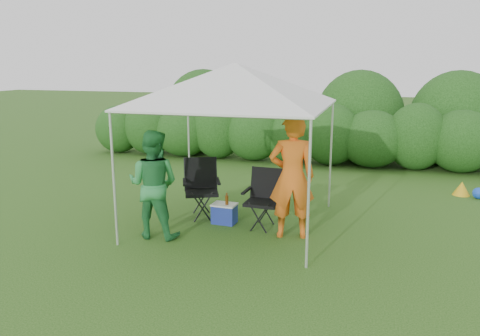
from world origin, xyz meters
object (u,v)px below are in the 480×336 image
(canopy, at_px, (235,85))
(man, at_px, (292,177))
(chair_left, at_px, (201,184))
(chair_right, at_px, (264,194))
(woman, at_px, (153,184))
(cooler, at_px, (224,213))

(canopy, distance_m, man, 1.83)
(chair_left, bearing_deg, canopy, -42.59)
(chair_right, xyz_separation_m, woman, (-1.62, -0.99, 0.31))
(woman, xyz_separation_m, cooler, (0.90, 0.94, -0.71))
(man, relative_size, woman, 1.14)
(woman, bearing_deg, chair_left, -108.49)
(chair_left, xyz_separation_m, woman, (-0.35, -1.23, 0.27))
(canopy, height_order, man, canopy)
(chair_left, relative_size, woman, 0.61)
(man, distance_m, woman, 2.26)
(chair_right, height_order, chair_left, chair_left)
(chair_right, bearing_deg, cooler, -172.88)
(cooler, bearing_deg, woman, -130.49)
(chair_left, distance_m, cooler, 0.76)
(woman, relative_size, cooler, 3.98)
(chair_right, xyz_separation_m, chair_left, (-1.27, 0.24, 0.04))
(chair_left, xyz_separation_m, cooler, (0.55, -0.29, -0.43))
(chair_left, bearing_deg, man, -42.37)
(canopy, distance_m, cooler, 2.29)
(canopy, height_order, cooler, canopy)
(chair_left, xyz_separation_m, man, (1.81, -0.61, 0.40))
(chair_left, distance_m, man, 1.95)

